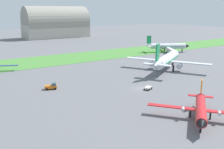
# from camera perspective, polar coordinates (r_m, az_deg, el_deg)

# --- Properties ---
(ground_plane) EXTENTS (600.00, 600.00, 0.00)m
(ground_plane) POSITION_cam_1_polar(r_m,az_deg,el_deg) (79.76, 6.63, -3.11)
(ground_plane) COLOR slate
(grass_taxiway_strip) EXTENTS (360.00, 28.00, 0.08)m
(grass_taxiway_strip) POSITION_cam_1_polar(r_m,az_deg,el_deg) (130.19, -10.67, 3.49)
(grass_taxiway_strip) COLOR #478438
(grass_taxiway_strip) RESTS_ON ground_plane
(airplane_midfield_jet) EXTENTS (31.07, 31.09, 12.24)m
(airplane_midfield_jet) POSITION_cam_1_polar(r_m,az_deg,el_deg) (104.84, 12.16, 3.31)
(airplane_midfield_jet) COLOR silver
(airplane_midfield_jet) RESTS_ON ground_plane
(airplane_foreground_turboprop) EXTENTS (17.28, 19.38, 7.07)m
(airplane_foreground_turboprop) POSITION_cam_1_polar(r_m,az_deg,el_deg) (59.76, 19.32, -7.18)
(airplane_foreground_turboprop) COLOR red
(airplane_foreground_turboprop) RESTS_ON ground_plane
(airplane_parked_jet_far) EXTENTS (24.28, 24.28, 9.60)m
(airplane_parked_jet_far) POSITION_cam_1_polar(r_m,az_deg,el_deg) (152.10, 12.26, 6.22)
(airplane_parked_jet_far) COLOR white
(airplane_parked_jet_far) RESTS_ON ground_plane
(pushback_tug_near_gate) EXTENTS (4.00, 3.03, 1.95)m
(pushback_tug_near_gate) POSITION_cam_1_polar(r_m,az_deg,el_deg) (80.36, -13.45, -2.60)
(pushback_tug_near_gate) COLOR orange
(pushback_tug_near_gate) RESTS_ON ground_plane
(baggage_cart_midfield) EXTENTS (2.84, 2.47, 0.90)m
(baggage_cart_midfield) POSITION_cam_1_polar(r_m,az_deg,el_deg) (78.65, 8.09, -2.97)
(baggage_cart_midfield) COLOR white
(baggage_cart_midfield) RESTS_ON ground_plane
(hangar_distant) EXTENTS (56.61, 26.22, 27.50)m
(hangar_distant) POSITION_cam_1_polar(r_m,az_deg,el_deg) (238.09, -12.43, 10.99)
(hangar_distant) COLOR #B2AD9E
(hangar_distant) RESTS_ON ground_plane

